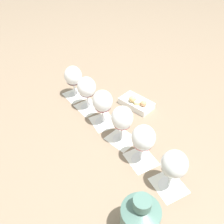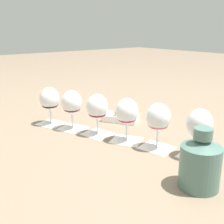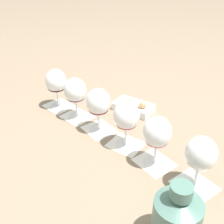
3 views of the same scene
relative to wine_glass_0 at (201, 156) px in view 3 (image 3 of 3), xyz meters
name	(u,v)px [view 3 (image 3 of 3)]	position (x,y,z in m)	size (l,w,h in m)	color
ground_plane	(112,137)	(0.33, 0.12, -0.12)	(8.00, 8.00, 0.00)	#7F6B56
tasting_card_0	(194,185)	(0.00, 0.00, -0.12)	(0.14, 0.13, 0.00)	white
tasting_card_1	(154,162)	(0.14, 0.05, -0.12)	(0.14, 0.13, 0.00)	white
tasting_card_2	(126,144)	(0.27, 0.10, -0.12)	(0.16, 0.15, 0.00)	white
tasting_card_3	(99,129)	(0.40, 0.15, -0.12)	(0.14, 0.13, 0.00)	white
tasting_card_4	(77,116)	(0.53, 0.19, -0.12)	(0.15, 0.14, 0.00)	white
tasting_card_5	(59,106)	(0.65, 0.24, -0.12)	(0.15, 0.14, 0.00)	white
wine_glass_0	(201,156)	(0.00, 0.00, 0.00)	(0.09, 0.09, 0.18)	white
wine_glass_1	(157,134)	(0.14, 0.05, 0.00)	(0.09, 0.09, 0.18)	white
wine_glass_2	(126,118)	(0.27, 0.10, 0.00)	(0.09, 0.09, 0.18)	white
wine_glass_3	(98,104)	(0.40, 0.15, 0.00)	(0.09, 0.09, 0.18)	white
wine_glass_4	(75,92)	(0.53, 0.19, 0.00)	(0.09, 0.09, 0.18)	white
wine_glass_5	(56,83)	(0.65, 0.24, 0.00)	(0.09, 0.09, 0.18)	white
ceramic_vase	(177,218)	(-0.12, 0.16, -0.04)	(0.12, 0.12, 0.18)	#4C7066
snack_dish	(134,107)	(0.47, -0.05, -0.09)	(0.19, 0.17, 0.07)	white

